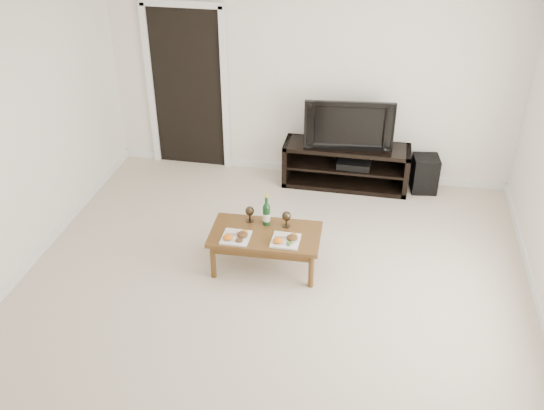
% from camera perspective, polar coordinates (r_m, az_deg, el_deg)
% --- Properties ---
extents(floor, '(5.50, 5.50, 0.00)m').
position_cam_1_polar(floor, '(5.72, -0.65, -9.83)').
color(floor, beige).
rests_on(floor, ground).
extents(back_wall, '(5.00, 0.04, 2.60)m').
position_cam_1_polar(back_wall, '(7.46, 3.64, 12.02)').
color(back_wall, white).
rests_on(back_wall, ground).
extents(ceiling, '(5.00, 5.50, 0.04)m').
position_cam_1_polar(ceiling, '(4.45, -0.86, 16.38)').
color(ceiling, white).
rests_on(ceiling, back_wall).
extents(doorway, '(0.90, 0.02, 2.05)m').
position_cam_1_polar(doorway, '(7.85, -7.93, 10.68)').
color(doorway, black).
rests_on(doorway, ground).
extents(media_console, '(1.54, 0.45, 0.55)m').
position_cam_1_polar(media_console, '(7.57, 6.95, 3.69)').
color(media_console, black).
rests_on(media_console, ground).
extents(television, '(1.07, 0.25, 0.61)m').
position_cam_1_polar(television, '(7.32, 7.24, 7.70)').
color(television, black).
rests_on(television, media_console).
extents(av_receiver, '(0.41, 0.31, 0.08)m').
position_cam_1_polar(av_receiver, '(7.54, 7.73, 3.92)').
color(av_receiver, black).
rests_on(av_receiver, media_console).
extents(subwoofer, '(0.34, 0.34, 0.45)m').
position_cam_1_polar(subwoofer, '(7.66, 14.18, 2.86)').
color(subwoofer, black).
rests_on(subwoofer, ground).
extents(coffee_table, '(1.11, 0.63, 0.42)m').
position_cam_1_polar(coffee_table, '(6.11, -0.61, -4.27)').
color(coffee_table, brown).
rests_on(coffee_table, ground).
extents(plate_left, '(0.27, 0.27, 0.07)m').
position_cam_1_polar(plate_left, '(5.90, -3.42, -2.87)').
color(plate_left, white).
rests_on(plate_left, coffee_table).
extents(plate_right, '(0.27, 0.27, 0.07)m').
position_cam_1_polar(plate_right, '(5.85, 1.29, -3.17)').
color(plate_right, white).
rests_on(plate_right, coffee_table).
extents(wine_bottle, '(0.07, 0.07, 0.35)m').
position_cam_1_polar(wine_bottle, '(6.02, -0.53, -0.42)').
color(wine_bottle, '#103A18').
rests_on(wine_bottle, coffee_table).
extents(goblet_left, '(0.09, 0.09, 0.17)m').
position_cam_1_polar(goblet_left, '(6.12, -2.11, -0.85)').
color(goblet_left, '#342A1C').
rests_on(goblet_left, coffee_table).
extents(goblet_right, '(0.09, 0.09, 0.17)m').
position_cam_1_polar(goblet_right, '(6.04, 1.36, -1.34)').
color(goblet_right, '#342A1C').
rests_on(goblet_right, coffee_table).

